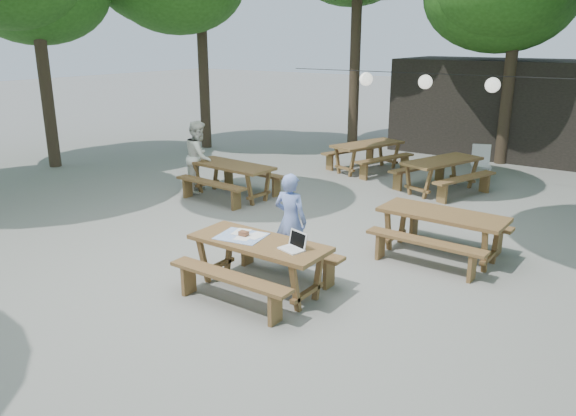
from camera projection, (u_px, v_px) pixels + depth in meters
The scene contains 13 objects.
ground at pixel (291, 250), 9.47m from camera, with size 80.00×80.00×0.00m, color slate.
pavilion at pixel (502, 107), 17.00m from camera, with size 6.00×3.00×2.80m, color black.
main_picnic_table at pixel (259, 265), 7.87m from camera, with size 2.00×1.58×0.75m.
picnic_table_nw at pixel (232, 180), 12.51m from camera, with size 2.05×1.70×0.75m.
picnic_table_ne at pixel (441, 234), 9.11m from camera, with size 2.02×1.62×0.75m.
picnic_table_far_w at pixel (367, 157), 14.93m from camera, with size 2.09×2.30×0.75m.
picnic_table_far_e at pixel (441, 175), 12.96m from camera, with size 2.11×2.31×0.75m.
woman at pixel (291, 221), 8.63m from camera, with size 0.54×0.36×1.49m, color #7A92E0.
second_person at pixel (199, 157), 12.82m from camera, with size 0.80×0.62×1.64m, color white.
plastic_chair at pixel (480, 171), 13.89m from camera, with size 0.58×0.58×0.90m.
laptop at pixel (294, 245), 7.44m from camera, with size 0.39×0.34×0.24m.
tabletop_clutter at pixel (242, 235), 7.94m from camera, with size 0.74×0.65×0.08m.
paper_lanterns at pixel (426, 82), 13.56m from camera, with size 9.00×0.34×0.38m.
Camera 1 is at (5.04, -7.26, 3.47)m, focal length 35.00 mm.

